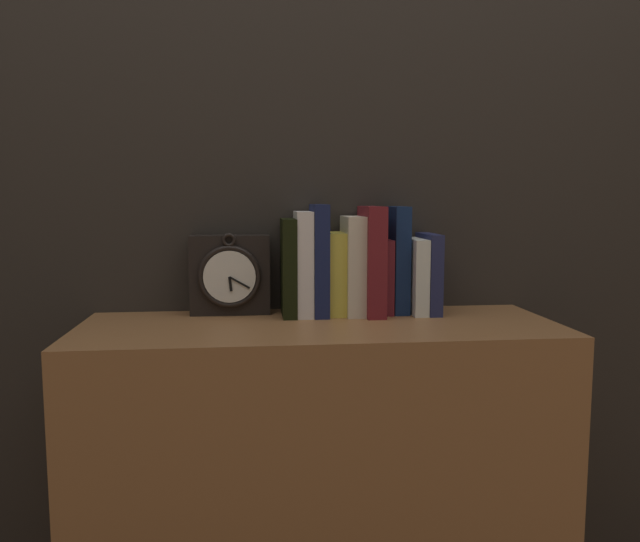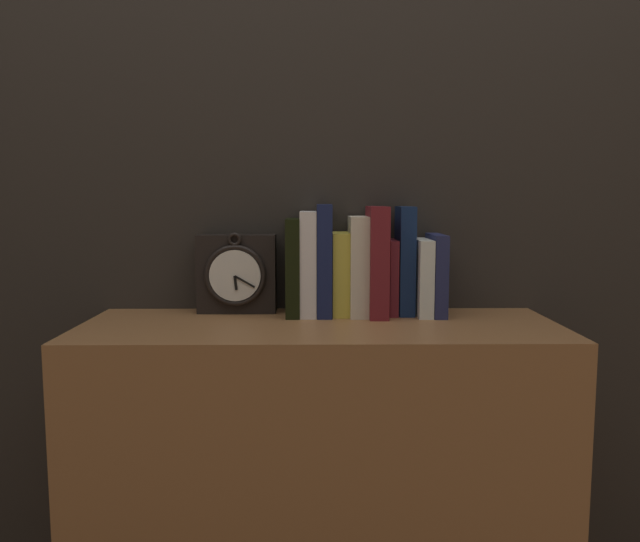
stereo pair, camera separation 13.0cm
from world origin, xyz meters
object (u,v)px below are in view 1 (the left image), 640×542
book_slot3_yellow (335,273)px  book_slot6_maroon (385,276)px  book_slot9_navy (429,273)px  book_slot5_maroon (372,261)px  book_slot0_black (288,267)px  book_slot8_white (415,276)px  book_slot1_white (303,263)px  book_slot7_navy (398,260)px  book_slot4_cream (353,265)px  clock (230,275)px  book_slot2_navy (319,260)px

book_slot3_yellow → book_slot6_maroon: book_slot3_yellow is taller
book_slot6_maroon → book_slot9_navy: size_ratio=0.93×
book_slot5_maroon → book_slot9_navy: 0.14m
book_slot0_black → book_slot8_white: size_ratio=1.27×
book_slot1_white → book_slot5_maroon: (0.15, -0.01, 0.01)m
book_slot6_maroon → book_slot7_navy: bearing=2.8°
book_slot6_maroon → book_slot4_cream: bearing=-172.7°
clock → book_slot7_navy: 0.39m
book_slot6_maroon → book_slot3_yellow: bearing=-178.5°
book_slot3_yellow → book_slot7_navy: book_slot7_navy is taller
book_slot6_maroon → clock: bearing=176.9°
book_slot3_yellow → book_slot8_white: book_slot3_yellow is taller
book_slot2_navy → book_slot6_maroon: 0.16m
book_slot4_cream → book_slot7_navy: 0.11m
clock → book_slot1_white: bearing=-9.5°
book_slot4_cream → book_slot0_black: bearing=-180.0°
book_slot5_maroon → book_slot4_cream: bearing=167.4°
book_slot4_cream → book_slot6_maroon: (0.08, 0.01, -0.03)m
book_slot4_cream → book_slot6_maroon: size_ratio=1.31×
book_slot6_maroon → book_slot8_white: book_slot8_white is taller
clock → book_slot9_navy: bearing=-4.0°
clock → book_slot7_navy: book_slot7_navy is taller
clock → book_slot2_navy: size_ratio=0.75×
book_slot4_cream → book_slot7_navy: bearing=6.0°
book_slot0_black → book_slot1_white: (0.03, 0.00, 0.01)m
book_slot0_black → book_slot7_navy: (0.25, 0.01, 0.01)m
book_slot5_maroon → book_slot7_navy: same height
book_slot7_navy → book_slot9_navy: book_slot7_navy is taller
book_slot2_navy → clock: bearing=171.8°
book_slot5_maroon → book_slot1_white: bearing=176.0°
book_slot5_maroon → book_slot7_navy: size_ratio=1.00×
clock → book_slot8_white: 0.43m
book_slot4_cream → book_slot3_yellow: bearing=170.3°
book_slot5_maroon → book_slot7_navy: bearing=17.3°
book_slot2_navy → book_slot6_maroon: bearing=3.6°
book_slot1_white → book_slot5_maroon: bearing=-4.0°
book_slot4_cream → book_slot8_white: 0.15m
book_slot6_maroon → book_slot7_navy: 0.05m
clock → book_slot8_white: size_ratio=1.09×
book_slot5_maroon → book_slot6_maroon: book_slot5_maroon is taller
clock → book_slot3_yellow: size_ratio=1.01×
book_slot4_cream → book_slot2_navy: bearing=179.8°
book_slot7_navy → book_slot9_navy: bearing=-11.3°
book_slot1_white → book_slot0_black: bearing=-177.3°
book_slot5_maroon → book_slot8_white: book_slot5_maroon is taller
book_slot1_white → book_slot9_navy: book_slot1_white is taller
book_slot2_navy → book_slot3_yellow: book_slot2_navy is taller
book_slot1_white → book_slot6_maroon: 0.19m
book_slot5_maroon → book_slot9_navy: book_slot5_maroon is taller
book_slot6_maroon → book_slot7_navy: size_ratio=0.69×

